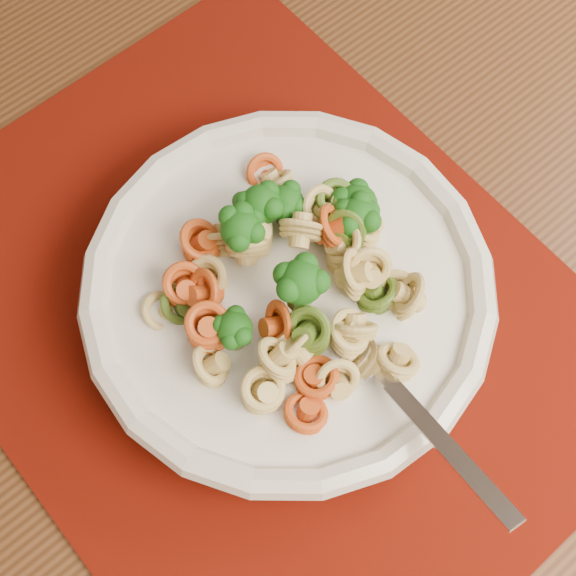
% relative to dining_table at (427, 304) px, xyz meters
% --- Properties ---
extents(dining_table, '(1.57, 1.30, 0.77)m').
position_rel_dining_table_xyz_m(dining_table, '(0.00, 0.00, 0.00)').
color(dining_table, '#563218').
rests_on(dining_table, ground).
extents(placemat, '(0.59, 0.53, 0.00)m').
position_rel_dining_table_xyz_m(placemat, '(-0.10, -0.11, 0.11)').
color(placemat, '#550B03').
rests_on(placemat, dining_table).
extents(pasta_bowl, '(0.27, 0.27, 0.05)m').
position_rel_dining_table_xyz_m(pasta_bowl, '(-0.08, -0.10, 0.15)').
color(pasta_bowl, silver).
rests_on(pasta_bowl, placemat).
extents(pasta_broccoli_heap, '(0.23, 0.23, 0.06)m').
position_rel_dining_table_xyz_m(pasta_broccoli_heap, '(-0.08, -0.10, 0.16)').
color(pasta_broccoli_heap, tan).
rests_on(pasta_broccoli_heap, pasta_bowl).
extents(fork, '(0.17, 0.11, 0.08)m').
position_rel_dining_table_xyz_m(fork, '(-0.02, -0.12, 0.16)').
color(fork, silver).
rests_on(fork, pasta_bowl).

